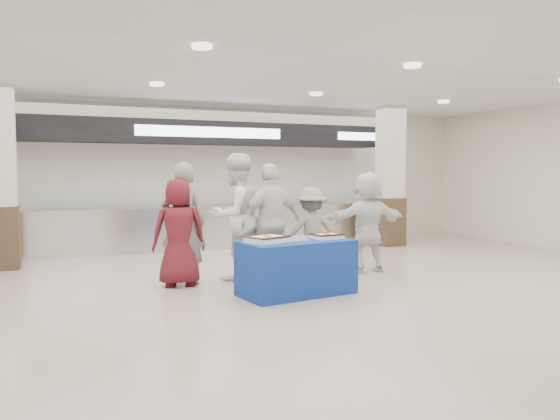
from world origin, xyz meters
name	(u,v)px	position (x,y,z in m)	size (l,w,h in m)	color
ground	(315,300)	(0.00, 0.00, 0.00)	(14.00, 14.00, 0.00)	beige
serving_line	(207,196)	(0.00, 5.40, 1.16)	(8.70, 0.85, 2.80)	silver
column_left	(1,182)	(-4.00, 4.20, 1.53)	(0.55, 0.55, 3.20)	#3B291A
column_right	(390,179)	(4.00, 4.20, 1.53)	(0.55, 0.55, 3.20)	#3B291A
display_table	(297,268)	(-0.08, 0.40, 0.38)	(1.55, 0.78, 0.75)	#153995
sheet_cake_left	(267,239)	(-0.53, 0.39, 0.80)	(0.61, 0.55, 0.10)	white
sheet_cake_right	(327,236)	(0.41, 0.45, 0.79)	(0.43, 0.35, 0.09)	white
cupcake_tray	(295,239)	(-0.12, 0.38, 0.78)	(0.40, 0.31, 0.06)	silver
civilian_maroon	(179,232)	(-1.46, 1.59, 0.81)	(0.79, 0.51, 1.61)	maroon
soldier_a	(183,223)	(-1.37, 1.70, 0.92)	(0.67, 0.44, 1.85)	gray
chef_tall	(236,217)	(-0.52, 1.75, 1.00)	(0.97, 0.75, 1.99)	white
chef_short	(271,222)	(-0.04, 1.46, 0.92)	(1.07, 0.45, 1.83)	white
soldier_b	(311,232)	(0.68, 1.50, 0.72)	(0.94, 0.54, 1.45)	gray
civilian_white	(367,222)	(1.73, 1.51, 0.85)	(1.58, 0.50, 1.71)	white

